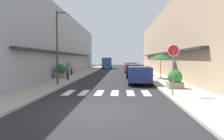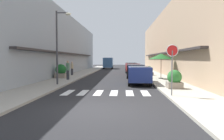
# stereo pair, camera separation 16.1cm
# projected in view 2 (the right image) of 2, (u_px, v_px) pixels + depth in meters

# --- Properties ---
(ground_plane) EXTENTS (104.25, 104.25, 0.00)m
(ground_plane) POSITION_uv_depth(u_px,v_px,m) (115.00, 75.00, 27.73)
(ground_plane) COLOR #232326
(sidewalk_left) EXTENTS (2.80, 66.34, 0.12)m
(sidewalk_left) POSITION_uv_depth(u_px,v_px,m) (78.00, 75.00, 27.98)
(sidewalk_left) COLOR #9E998E
(sidewalk_left) RESTS_ON ground_plane
(sidewalk_right) EXTENTS (2.80, 66.34, 0.12)m
(sidewalk_right) POSITION_uv_depth(u_px,v_px,m) (153.00, 75.00, 27.48)
(sidewalk_right) COLOR #ADA899
(sidewalk_right) RESTS_ON ground_plane
(building_row_left) EXTENTS (5.50, 44.65, 8.02)m
(building_row_left) POSITION_uv_depth(u_px,v_px,m) (52.00, 45.00, 29.34)
(building_row_left) COLOR #939EA8
(building_row_left) RESTS_ON ground_plane
(building_row_right) EXTENTS (5.50, 44.65, 8.39)m
(building_row_right) POSITION_uv_depth(u_px,v_px,m) (181.00, 43.00, 28.44)
(building_row_right) COLOR tan
(building_row_right) RESTS_ON ground_plane
(crosswalk) EXTENTS (5.20, 2.20, 0.01)m
(crosswalk) POSITION_uv_depth(u_px,v_px,m) (106.00, 93.00, 13.27)
(crosswalk) COLOR silver
(crosswalk) RESTS_ON ground_plane
(parked_car_near) EXTENTS (1.89, 4.29, 1.47)m
(parked_car_near) POSITION_uv_depth(u_px,v_px,m) (139.00, 73.00, 17.72)
(parked_car_near) COLOR navy
(parked_car_near) RESTS_ON ground_plane
(parked_car_mid) EXTENTS (1.88, 4.45, 1.47)m
(parked_car_mid) POSITION_uv_depth(u_px,v_px,m) (135.00, 69.00, 24.14)
(parked_car_mid) COLOR black
(parked_car_mid) RESTS_ON ground_plane
(parked_car_far) EXTENTS (1.94, 3.98, 1.47)m
(parked_car_far) POSITION_uv_depth(u_px,v_px,m) (132.00, 67.00, 30.28)
(parked_car_far) COLOR maroon
(parked_car_far) RESTS_ON ground_plane
(parked_car_distant) EXTENTS (1.86, 3.95, 1.47)m
(parked_car_distant) POSITION_uv_depth(u_px,v_px,m) (131.00, 66.00, 36.71)
(parked_car_distant) COLOR black
(parked_car_distant) RESTS_ON ground_plane
(delivery_van) EXTENTS (2.10, 5.44, 2.37)m
(delivery_van) POSITION_uv_depth(u_px,v_px,m) (108.00, 62.00, 46.57)
(delivery_van) COLOR #33598C
(delivery_van) RESTS_ON ground_plane
(round_street_sign) EXTENTS (0.65, 0.07, 2.73)m
(round_street_sign) POSITION_uv_depth(u_px,v_px,m) (172.00, 56.00, 11.56)
(round_street_sign) COLOR slate
(round_street_sign) RESTS_ON sidewalk_right
(street_lamp) EXTENTS (1.19, 0.28, 5.63)m
(street_lamp) POSITION_uv_depth(u_px,v_px,m) (59.00, 40.00, 16.60)
(street_lamp) COLOR #38383D
(street_lamp) RESTS_ON sidewalk_left
(cafe_umbrella) EXTENTS (2.47, 2.47, 2.50)m
(cafe_umbrella) POSITION_uv_depth(u_px,v_px,m) (161.00, 56.00, 21.62)
(cafe_umbrella) COLOR #262626
(cafe_umbrella) RESTS_ON sidewalk_right
(planter_corner) EXTENTS (0.98, 0.98, 1.23)m
(planter_corner) POSITION_uv_depth(u_px,v_px,m) (174.00, 80.00, 14.50)
(planter_corner) COLOR gray
(planter_corner) RESTS_ON sidewalk_right
(planter_midblock) EXTENTS (1.11, 1.11, 1.42)m
(planter_midblock) POSITION_uv_depth(u_px,v_px,m) (61.00, 71.00, 22.51)
(planter_midblock) COLOR gray
(planter_midblock) RESTS_ON sidewalk_left
(planter_far) EXTENTS (1.05, 1.05, 1.11)m
(planter_far) POSITION_uv_depth(u_px,v_px,m) (149.00, 71.00, 26.31)
(planter_far) COLOR slate
(planter_far) RESTS_ON sidewalk_right
(pedestrian_walking_near) EXTENTS (0.34, 0.34, 1.81)m
(pedestrian_walking_near) POSITION_uv_depth(u_px,v_px,m) (68.00, 70.00, 20.54)
(pedestrian_walking_near) COLOR #282B33
(pedestrian_walking_near) RESTS_ON sidewalk_left
(pedestrian_walking_far) EXTENTS (0.34, 0.34, 1.63)m
(pedestrian_walking_far) POSITION_uv_depth(u_px,v_px,m) (72.00, 68.00, 26.51)
(pedestrian_walking_far) COLOR #282B33
(pedestrian_walking_far) RESTS_ON sidewalk_left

